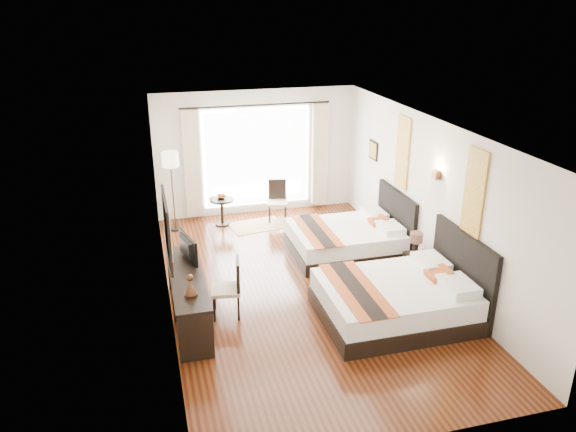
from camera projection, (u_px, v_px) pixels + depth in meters
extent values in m
cube|color=#3A130A|center=(303.00, 287.00, 9.67)|extent=(4.50, 7.50, 0.01)
cube|color=white|center=(305.00, 127.00, 8.64)|extent=(4.50, 7.50, 0.02)
cube|color=silver|center=(428.00, 199.00, 9.69)|extent=(0.01, 7.50, 2.80)
cube|color=silver|center=(164.00, 224.00, 8.61)|extent=(0.01, 7.50, 2.80)
cube|color=silver|center=(256.00, 153.00, 12.52)|extent=(4.50, 0.01, 2.80)
cube|color=silver|center=(407.00, 336.00, 5.79)|extent=(4.50, 0.01, 2.80)
cube|color=white|center=(257.00, 157.00, 12.54)|extent=(2.40, 0.02, 2.20)
cube|color=white|center=(257.00, 158.00, 12.49)|extent=(2.30, 0.02, 2.10)
cube|color=beige|center=(192.00, 164.00, 12.11)|extent=(0.35, 0.14, 2.35)
cube|color=beige|center=(320.00, 155.00, 12.81)|extent=(0.35, 0.14, 2.35)
cube|color=brown|center=(474.00, 193.00, 8.29)|extent=(0.03, 0.50, 1.35)
cube|color=brown|center=(403.00, 152.00, 10.44)|extent=(0.03, 0.50, 1.35)
cube|color=#452918|center=(436.00, 175.00, 9.23)|extent=(0.10, 0.14, 0.14)
cube|color=black|center=(167.00, 229.00, 8.06)|extent=(0.04, 1.25, 0.95)
cube|color=white|center=(169.00, 228.00, 8.07)|extent=(0.01, 1.12, 0.82)
cube|color=black|center=(392.00, 310.00, 8.67)|extent=(2.22, 1.73, 0.27)
cube|color=white|center=(394.00, 294.00, 8.56)|extent=(2.16, 1.69, 0.32)
cube|color=black|center=(462.00, 272.00, 8.76)|extent=(0.08, 1.73, 1.30)
cube|color=#9F4E19|center=(356.00, 289.00, 8.35)|extent=(0.60, 1.79, 0.02)
cube|color=black|center=(344.00, 248.00, 10.85)|extent=(2.03, 1.59, 0.25)
cube|color=white|center=(345.00, 235.00, 10.75)|extent=(1.97, 1.55, 0.30)
cube|color=black|center=(396.00, 220.00, 10.93)|extent=(0.08, 1.59, 1.19)
cube|color=#9F4E19|center=(317.00, 230.00, 10.56)|extent=(0.55, 1.65, 0.02)
cube|color=black|center=(418.00, 268.00, 9.81)|extent=(0.39, 0.49, 0.47)
cylinder|color=black|center=(415.00, 247.00, 9.77)|extent=(0.09, 0.09, 0.19)
cylinder|color=#452B21|center=(416.00, 237.00, 9.70)|extent=(0.23, 0.23, 0.17)
imported|color=black|center=(421.00, 253.00, 9.59)|extent=(0.12, 0.12, 0.12)
cube|color=black|center=(188.00, 298.00, 8.55)|extent=(0.50, 2.20, 0.76)
imported|color=black|center=(184.00, 248.00, 8.83)|extent=(0.28, 0.72, 0.42)
cube|color=#C1B494|center=(226.00, 290.00, 8.66)|extent=(0.50, 0.50, 0.06)
cube|color=black|center=(238.00, 274.00, 8.58)|extent=(0.11, 0.41, 0.49)
cylinder|color=black|center=(176.00, 229.00, 12.02)|extent=(0.26, 0.26, 0.03)
cylinder|color=#452918|center=(173.00, 196.00, 11.75)|extent=(0.03, 0.03, 1.45)
cylinder|color=#FBF0C5|center=(170.00, 159.00, 11.45)|extent=(0.34, 0.34, 0.30)
cylinder|color=black|center=(222.00, 212.00, 12.18)|extent=(0.52, 0.52, 0.60)
imported|color=#4E381B|center=(221.00, 197.00, 12.08)|extent=(0.23, 0.23, 0.05)
cube|color=#C1B494|center=(277.00, 203.00, 12.36)|extent=(0.50, 0.50, 0.06)
cube|color=black|center=(277.00, 189.00, 12.44)|extent=(0.39, 0.13, 0.46)
cube|color=tan|center=(257.00, 226.00, 12.21)|extent=(1.24, 0.94, 0.01)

